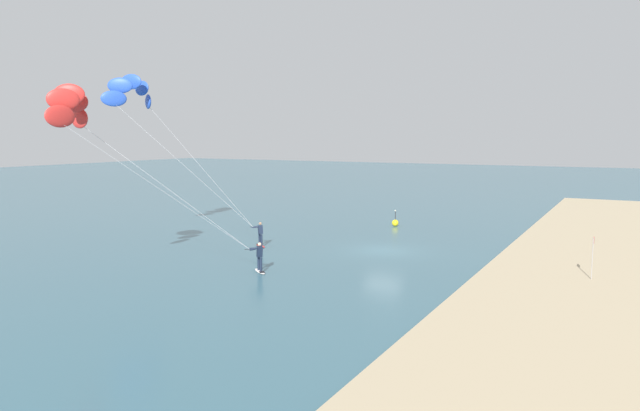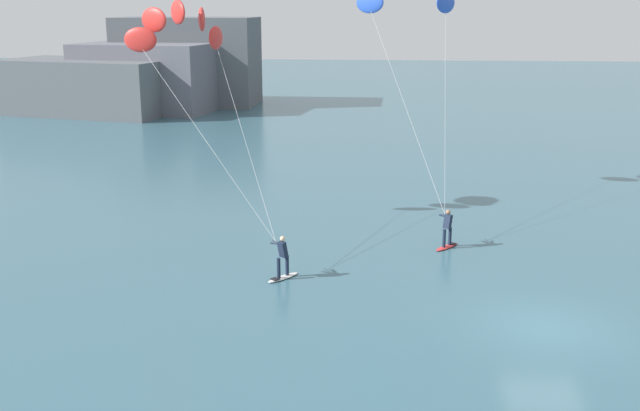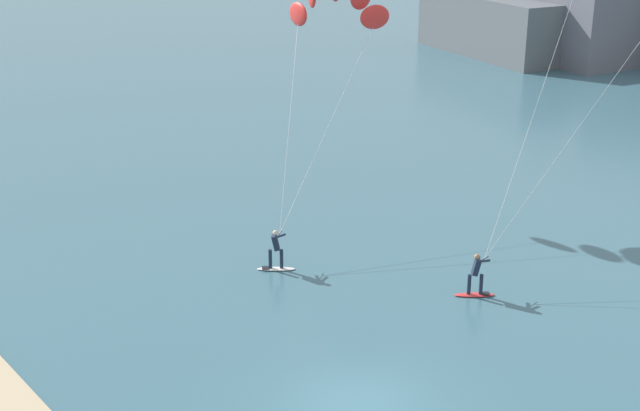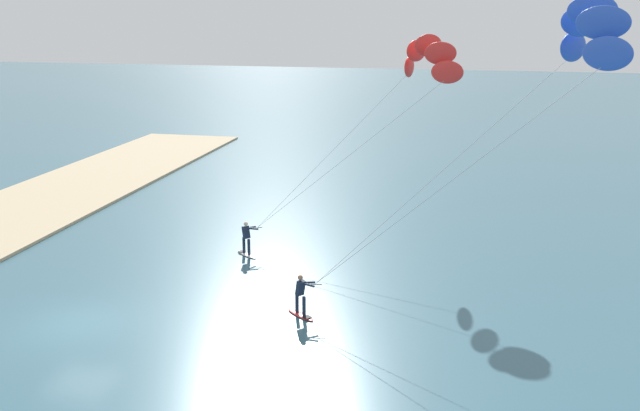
# 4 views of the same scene
# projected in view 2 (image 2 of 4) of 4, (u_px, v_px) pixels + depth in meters

# --- Properties ---
(ground_plane) EXTENTS (240.00, 240.00, 0.00)m
(ground_plane) POSITION_uv_depth(u_px,v_px,m) (547.00, 328.00, 24.31)
(ground_plane) COLOR #386070
(kitesurfer_nearshore) EXTENTS (8.61, 10.44, 10.27)m
(kitesurfer_nearshore) POSITION_uv_depth(u_px,v_px,m) (182.00, 35.00, 34.09)
(kitesurfer_nearshore) COLOR white
(kitesurfer_nearshore) RESTS_ON ground
(distant_headland) EXTENTS (23.07, 17.06, 8.78)m
(distant_headland) POSITION_uv_depth(u_px,v_px,m) (151.00, 73.00, 74.36)
(distant_headland) COLOR #565B60
(distant_headland) RESTS_ON ground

